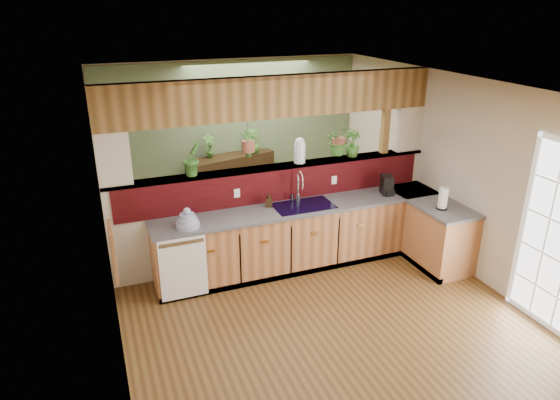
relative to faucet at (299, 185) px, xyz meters
name	(u,v)px	position (x,y,z in m)	size (l,w,h in m)	color
ground	(316,303)	(-0.25, -1.13, -1.14)	(4.60, 7.00, 0.01)	#523619
ceiling	(322,92)	(-0.25, -1.13, 1.46)	(4.60, 7.00, 0.01)	brown
wall_back	(232,135)	(-0.25, 2.37, 0.16)	(4.60, 0.02, 2.60)	beige
wall_left	(108,239)	(-2.55, -1.13, 0.16)	(0.02, 7.00, 2.60)	beige
wall_right	(479,182)	(2.05, -1.13, 0.16)	(0.02, 7.00, 2.60)	beige
pass_through_partition	(278,179)	(-0.22, 0.22, 0.05)	(4.60, 0.21, 2.60)	beige
pass_through_ledge	(276,167)	(-0.25, 0.22, 0.23)	(4.60, 0.21, 0.04)	brown
header_beam	(276,97)	(-0.25, 0.22, 1.18)	(4.60, 0.15, 0.55)	brown
sage_backwall	(233,135)	(-0.25, 2.35, 0.16)	(4.55, 0.02, 2.55)	#556947
countertop	(344,232)	(0.59, -0.26, -0.70)	(4.14, 1.52, 0.90)	#965B34
dishwasher	(183,268)	(-1.73, -0.47, -0.69)	(0.58, 0.03, 0.82)	white
navy_sink	(303,211)	(0.00, -0.16, -0.32)	(0.82, 0.50, 0.18)	black
french_door	(558,241)	(2.02, -2.43, -0.09)	(0.06, 1.02, 2.16)	white
framed_print	(113,251)	(-2.52, -1.93, 0.41)	(0.04, 0.35, 0.45)	#965B34
faucet	(299,185)	(0.00, 0.00, 0.00)	(0.20, 0.20, 0.45)	#B7B7B2
dish_stack	(188,221)	(-1.60, -0.27, -0.16)	(0.30, 0.30, 0.26)	#929CBD
soap_dispenser	(269,200)	(-0.45, -0.02, -0.15)	(0.09, 0.09, 0.19)	#392614
coffee_maker	(387,186)	(1.29, -0.19, -0.12)	(0.14, 0.24, 0.27)	black
paper_towel	(443,199)	(1.68, -0.93, -0.10)	(0.15, 0.15, 0.32)	black
glass_jar	(300,150)	(0.10, 0.22, 0.42)	(0.16, 0.16, 0.36)	silver
ledge_plant_left	(192,158)	(-1.39, 0.22, 0.48)	(0.25, 0.21, 0.46)	#326523
ledge_plant_right	(353,144)	(0.93, 0.22, 0.44)	(0.21, 0.21, 0.38)	#326523
hanging_plant_a	(248,135)	(-0.64, 0.22, 0.71)	(0.21, 0.17, 0.48)	brown
hanging_plant_b	(339,129)	(0.69, 0.22, 0.68)	(0.38, 0.34, 0.52)	brown
shelving_console	(232,184)	(-0.36, 2.12, -0.64)	(1.54, 0.41, 1.03)	black
shelf_plant_a	(209,146)	(-0.73, 2.12, 0.07)	(0.22, 0.15, 0.41)	#326523
shelf_plant_b	(253,141)	(0.04, 2.12, 0.08)	(0.24, 0.24, 0.43)	#326523
floor_plant	(285,196)	(0.41, 1.51, -0.77)	(0.68, 0.59, 0.75)	#326523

